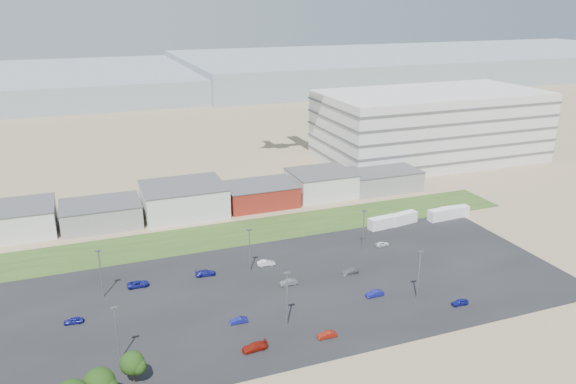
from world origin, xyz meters
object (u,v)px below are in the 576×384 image
parked_car_7 (289,282)px  parked_car_8 (382,244)px  parked_car_11 (266,263)px  parked_car_3 (255,347)px  parked_car_12 (350,271)px  parked_car_1 (375,294)px  parked_car_4 (239,320)px  parked_car_5 (74,320)px  parked_car_9 (138,284)px  parked_car_2 (460,302)px  parked_car_6 (206,273)px  parked_car_13 (327,335)px  box_trailer_a (383,223)px

parked_car_7 → parked_car_8: (27.93, 10.08, -0.03)m
parked_car_7 → parked_car_11: 10.32m
parked_car_3 → parked_car_12: parked_car_3 is taller
parked_car_1 → parked_car_8: size_ratio=1.09×
parked_car_4 → parked_car_5: size_ratio=0.96×
parked_car_1 → parked_car_3: bearing=-72.6°
parked_car_7 → parked_car_9: parked_car_9 is taller
parked_car_2 → parked_car_6: 52.70m
parked_car_11 → parked_car_13: 30.63m
box_trailer_a → parked_car_3: 61.80m
parked_car_4 → parked_car_7: size_ratio=0.88×
box_trailer_a → parked_car_8: (-5.91, -10.06, -0.89)m
parked_car_1 → parked_car_5: 57.64m
parked_car_11 → parked_car_12: (15.78, -10.15, -0.09)m
parked_car_12 → parked_car_6: bearing=-106.3°
parked_car_3 → parked_car_6: parked_car_3 is taller
parked_car_4 → parked_car_5: 30.33m
box_trailer_a → parked_car_1: bearing=-128.4°
box_trailer_a → parked_car_9: (-63.30, -9.81, -0.86)m
parked_car_4 → parked_car_11: parked_car_11 is taller
parked_car_7 → parked_car_9: bearing=-108.6°
box_trailer_a → parked_car_6: bearing=-174.8°
parked_car_1 → parked_car_5: (-56.59, 10.93, -0.03)m
parked_car_9 → parked_car_1: bearing=-114.5°
parked_car_5 → parked_car_11: parked_car_11 is taller
parked_car_7 → parked_car_2: bearing=56.2°
parked_car_5 → parked_car_7: bearing=96.3°
parked_car_8 → parked_car_9: size_ratio=0.77×
parked_car_2 → parked_car_3: 41.87m
box_trailer_a → parked_car_7: (-33.85, -20.15, -0.86)m
parked_car_3 → parked_car_9: size_ratio=1.00×
parked_car_5 → parked_car_9: (12.73, 9.98, 0.03)m
parked_car_4 → parked_car_6: size_ratio=0.76×
parked_car_4 → parked_car_9: 25.93m
box_trailer_a → parked_car_12: size_ratio=2.04×
box_trailer_a → parked_car_13: (-34.44, -40.55, -0.90)m
parked_car_8 → parked_car_1: bearing=144.6°
parked_car_4 → parked_car_8: (41.74, 20.42, 0.04)m
parked_car_2 → parked_car_13: 28.84m
box_trailer_a → parked_car_6: (-49.12, -9.86, -0.84)m
parked_car_3 → parked_car_6: (-1.64, 29.69, -0.01)m
parked_car_2 → parked_car_8: (-0.30, 29.52, 0.00)m
parked_car_8 → parked_car_11: size_ratio=0.87×
parked_car_4 → parked_car_8: bearing=119.3°
parked_car_1 → parked_car_6: parked_car_6 is taller
parked_car_7 → parked_car_13: parked_car_7 is taller
parked_car_3 → parked_car_13: parked_car_3 is taller
parked_car_1 → parked_car_6: bearing=-125.1°
parked_car_4 → parked_car_6: 20.68m
parked_car_9 → parked_car_11: size_ratio=1.14×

